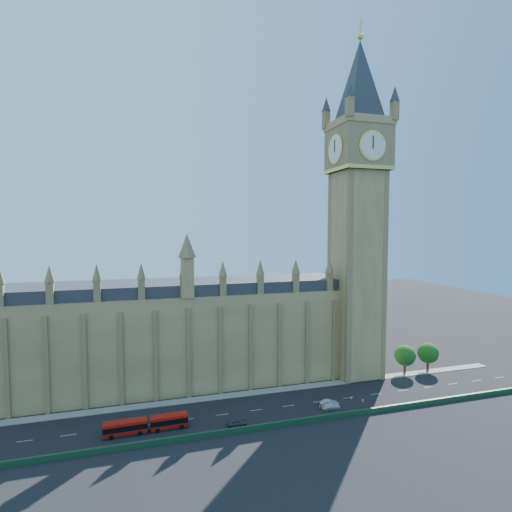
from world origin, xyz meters
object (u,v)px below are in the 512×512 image
object	(u,v)px
red_bus	(146,425)
car_grey	(237,422)
car_silver	(329,403)
car_white	(331,406)

from	to	relation	value
red_bus	car_grey	bearing A→B (deg)	-10.16
car_silver	car_white	bearing A→B (deg)	169.67
car_grey	car_silver	size ratio (longest dim) A/B	0.99
red_bus	car_silver	bearing A→B (deg)	-0.91
car_grey	car_silver	bearing A→B (deg)	-75.42
red_bus	car_grey	world-z (taller)	red_bus
red_bus	car_white	distance (m)	41.72
car_grey	car_silver	distance (m)	23.70
car_silver	car_white	xyz separation A→B (m)	(-0.44, -1.70, -0.05)
red_bus	car_white	world-z (taller)	red_bus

